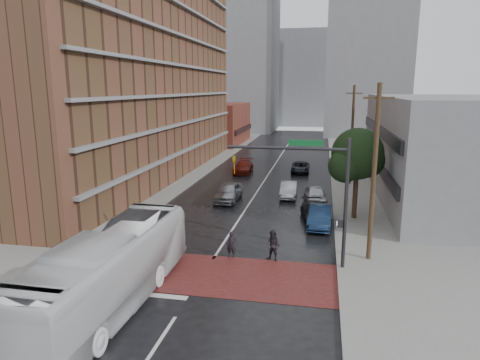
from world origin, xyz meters
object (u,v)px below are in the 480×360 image
(transit_bus, at_px, (108,271))
(car_parked_far, at_px, (315,195))
(car_parked_mid, at_px, (315,212))
(car_travel_b, at_px, (289,190))
(car_parked_near, at_px, (320,216))
(suv_travel, at_px, (300,167))
(car_travel_a, at_px, (228,192))
(car_travel_c, at_px, (243,167))
(pedestrian_b, at_px, (273,246))
(pedestrian_a, at_px, (232,245))

(transit_bus, height_order, car_parked_far, transit_bus)
(car_parked_mid, relative_size, car_parked_far, 1.04)
(car_travel_b, relative_size, car_parked_near, 0.91)
(car_parked_near, bearing_deg, suv_travel, 100.09)
(car_travel_a, bearing_deg, car_travel_b, 25.91)
(transit_bus, distance_m, car_parked_far, 21.68)
(car_parked_near, xyz_separation_m, car_parked_far, (-0.50, 6.27, -0.00))
(car_travel_b, distance_m, car_travel_c, 12.13)
(pedestrian_b, xyz_separation_m, car_parked_mid, (2.19, 8.17, -0.24))
(car_travel_b, distance_m, car_parked_near, 8.57)
(car_parked_mid, bearing_deg, pedestrian_a, -129.32)
(car_travel_b, bearing_deg, pedestrian_b, -90.53)
(car_travel_a, bearing_deg, car_travel_c, 96.07)
(transit_bus, xyz_separation_m, car_parked_far, (8.68, 19.84, -1.01))
(transit_bus, xyz_separation_m, pedestrian_a, (4.15, 6.76, -0.97))
(pedestrian_b, height_order, car_travel_c, pedestrian_b)
(car_travel_a, distance_m, car_parked_far, 7.52)
(transit_bus, height_order, suv_travel, transit_bus)
(pedestrian_a, height_order, car_parked_mid, pedestrian_a)
(pedestrian_a, relative_size, car_parked_far, 0.36)
(pedestrian_a, xyz_separation_m, suv_travel, (2.52, 26.61, -0.17))
(car_parked_mid, bearing_deg, transit_bus, -130.25)
(transit_bus, height_order, car_parked_near, transit_bus)
(car_travel_a, bearing_deg, transit_bus, -92.14)
(pedestrian_b, relative_size, car_travel_b, 0.43)
(car_travel_a, distance_m, car_parked_mid, 8.77)
(car_travel_a, height_order, car_travel_b, car_travel_a)
(car_travel_b, height_order, car_parked_near, car_parked_near)
(suv_travel, bearing_deg, car_parked_far, -82.51)
(transit_bus, height_order, pedestrian_b, transit_bus)
(car_travel_c, xyz_separation_m, suv_travel, (6.55, 1.28, -0.08))
(transit_bus, xyz_separation_m, car_travel_c, (0.12, 32.09, -1.05))
(pedestrian_a, bearing_deg, car_travel_a, 99.53)
(car_parked_near, bearing_deg, transit_bus, -121.18)
(pedestrian_b, relative_size, car_parked_mid, 0.40)
(car_travel_a, distance_m, suv_travel, 15.10)
(pedestrian_a, relative_size, car_travel_b, 0.38)
(suv_travel, bearing_deg, car_travel_c, -169.90)
(pedestrian_b, height_order, suv_travel, pedestrian_b)
(car_travel_b, height_order, suv_travel, car_travel_b)
(car_travel_c, relative_size, car_parked_near, 1.06)
(transit_bus, bearing_deg, car_parked_mid, 60.24)
(car_travel_a, xyz_separation_m, car_travel_b, (5.09, 2.32, -0.12))
(suv_travel, distance_m, car_parked_near, 19.95)
(car_travel_b, relative_size, car_travel_c, 0.86)
(car_travel_a, xyz_separation_m, car_parked_near, (8.00, -5.73, -0.05))
(car_travel_a, relative_size, car_parked_far, 1.08)
(pedestrian_b, xyz_separation_m, car_parked_near, (2.59, 6.81, -0.15))
(pedestrian_b, distance_m, car_parked_far, 13.25)
(pedestrian_a, xyz_separation_m, car_parked_mid, (4.63, 8.17, -0.12))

